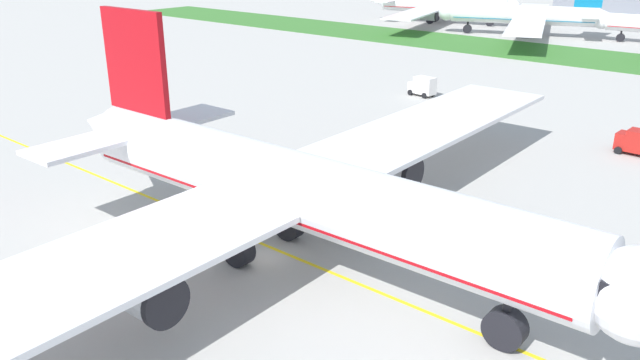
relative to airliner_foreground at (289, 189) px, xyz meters
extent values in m
plane|color=#ADAAA5|center=(-1.94, -0.80, -6.30)|extent=(600.00, 600.00, 0.00)
cube|color=yellow|center=(-1.94, 0.69, -6.29)|extent=(280.00, 0.36, 0.01)
cylinder|color=white|center=(0.79, 0.02, 0.17)|extent=(45.52, 6.72, 5.75)
cube|color=#B20C14|center=(0.79, 0.02, -0.83)|extent=(43.70, 6.22, 0.69)
sphere|color=white|center=(25.07, 0.54, 0.17)|extent=(5.46, 5.46, 5.46)
cone|color=white|center=(-24.50, -0.53, 0.60)|extent=(6.43, 5.02, 4.89)
cube|color=#B20C14|center=(-18.28, -0.39, 7.65)|extent=(8.18, 0.75, 9.20)
cube|color=white|center=(-19.31, 5.34, 1.04)|extent=(5.19, 9.30, 0.40)
cube|color=white|center=(-19.06, -6.16, 1.04)|extent=(5.19, 9.30, 0.40)
cube|color=white|center=(-1.98, 23.27, -0.55)|extent=(10.86, 41.07, 0.46)
cylinder|color=#B7BABF|center=(-0.42, 14.11, -2.29)|extent=(5.53, 3.28, 3.16)
cylinder|color=black|center=(2.31, 14.17, -2.29)|extent=(0.55, 3.33, 3.32)
cylinder|color=#B7BABF|center=(0.19, -14.11, -2.29)|extent=(5.53, 3.28, 3.16)
cylinder|color=black|center=(2.92, -14.06, -2.29)|extent=(0.55, 3.33, 3.32)
cylinder|color=black|center=(18.04, 0.39, -3.82)|extent=(0.60, 0.60, 2.23)
cylinder|color=black|center=(18.04, 0.39, -4.93)|extent=(2.76, 1.29, 2.73)
cylinder|color=black|center=(-2.91, 2.96, -3.82)|extent=(0.60, 0.60, 2.23)
cylinder|color=black|center=(-2.91, 2.96, -4.93)|extent=(2.76, 1.29, 2.73)
cylinder|color=black|center=(-2.78, -3.08, -3.82)|extent=(0.60, 0.60, 2.23)
cylinder|color=black|center=(-2.78, -3.08, -4.93)|extent=(2.76, 1.29, 2.73)
cube|color=black|center=(24.21, 0.52, 0.89)|extent=(2.10, 4.35, 1.03)
sphere|color=black|center=(-16.52, 2.46, 0.69)|extent=(0.40, 0.40, 0.40)
sphere|color=black|center=(-13.07, 2.54, 0.69)|extent=(0.40, 0.40, 0.40)
sphere|color=black|center=(-9.62, 2.61, 0.69)|extent=(0.40, 0.40, 0.40)
sphere|color=black|center=(-6.17, 2.68, 0.69)|extent=(0.40, 0.40, 0.40)
sphere|color=black|center=(-2.72, 2.76, 0.69)|extent=(0.40, 0.40, 0.40)
sphere|color=black|center=(0.73, 2.83, 0.69)|extent=(0.40, 0.40, 0.40)
sphere|color=black|center=(4.18, 2.91, 0.69)|extent=(0.40, 0.40, 0.40)
sphere|color=black|center=(7.63, 2.98, 0.69)|extent=(0.40, 0.40, 0.40)
sphere|color=black|center=(11.08, 3.05, 0.69)|extent=(0.40, 0.40, 0.40)
sphere|color=black|center=(14.53, 3.13, 0.69)|extent=(0.40, 0.40, 0.40)
sphere|color=black|center=(17.98, 3.20, 0.69)|extent=(0.40, 0.40, 0.40)
cylinder|color=black|center=(-8.31, -18.18, -5.91)|extent=(0.11, 0.11, 0.78)
cylinder|color=#BFE519|center=(-8.39, -18.07, -5.27)|extent=(0.09, 0.09, 0.50)
cylinder|color=black|center=(-8.21, -18.33, -5.91)|extent=(0.11, 0.11, 0.78)
cylinder|color=#BFE519|center=(-8.13, -18.44, -5.27)|extent=(0.09, 0.09, 0.50)
cube|color=#BFE519|center=(-8.26, -18.26, -5.24)|extent=(0.42, 0.46, 0.55)
sphere|color=brown|center=(-8.26, -18.26, -4.85)|extent=(0.21, 0.21, 0.21)
cylinder|color=black|center=(-1.82, 11.87, -5.87)|extent=(0.12, 0.12, 0.84)
cylinder|color=#BFE519|center=(-1.93, 11.97, -5.19)|extent=(0.10, 0.10, 0.54)
cylinder|color=black|center=(-1.67, 11.74, -5.87)|extent=(0.12, 0.12, 0.84)
cylinder|color=#BFE519|center=(-1.57, 11.64, -5.19)|extent=(0.10, 0.10, 0.54)
cube|color=#BFE519|center=(-1.75, 11.81, -5.16)|extent=(0.49, 0.48, 0.60)
sphere|color=brown|center=(-1.75, 11.81, -4.73)|extent=(0.23, 0.23, 0.23)
cube|color=#B21E19|center=(11.84, 46.30, -4.86)|extent=(1.46, 2.31, 1.98)
cube|color=#263347|center=(11.20, 46.32, -4.46)|extent=(0.15, 1.98, 0.87)
cylinder|color=black|center=(11.79, 45.12, -5.85)|extent=(0.91, 0.33, 0.90)
cylinder|color=black|center=(11.88, 47.48, -5.85)|extent=(0.91, 0.33, 0.90)
cube|color=white|center=(-21.32, 55.24, -4.48)|extent=(3.56, 2.45, 2.72)
cube|color=white|center=(-23.42, 55.51, -5.01)|extent=(1.53, 2.11, 1.67)
cube|color=#263347|center=(-24.02, 55.59, -4.68)|extent=(0.30, 1.71, 0.73)
cylinder|color=black|center=(-23.56, 54.50, -5.85)|extent=(0.93, 0.41, 0.90)
cylinder|color=black|center=(-23.29, 56.52, -5.85)|extent=(0.93, 0.41, 0.90)
cylinder|color=black|center=(-20.62, 54.12, -5.85)|extent=(0.93, 0.41, 0.90)
cylinder|color=black|center=(-20.36, 56.14, -5.85)|extent=(0.93, 0.41, 0.90)
cylinder|color=white|center=(-65.67, 137.88, -0.85)|extent=(37.17, 13.49, 4.84)
cube|color=#B20C14|center=(-65.67, 137.88, -1.70)|extent=(35.64, 12.77, 0.58)
sphere|color=white|center=(-46.37, 142.60, -0.85)|extent=(4.60, 4.60, 4.60)
cone|color=white|center=(-85.80, 132.97, -0.49)|extent=(6.15, 5.26, 4.11)
cube|color=white|center=(-80.38, 129.31, -0.12)|extent=(5.80, 8.49, 0.34)
cube|color=white|center=(-72.01, 156.01, -1.46)|extent=(15.84, 34.36, 0.39)
cube|color=white|center=(-62.94, 118.88, -1.46)|extent=(15.84, 34.36, 0.39)
cylinder|color=#B7BABF|center=(-69.14, 148.97, -2.92)|extent=(5.10, 3.68, 2.66)
cylinder|color=black|center=(-66.91, 149.52, -2.92)|extent=(1.05, 2.81, 2.79)
cylinder|color=#B7BABF|center=(-63.64, 126.44, -2.92)|extent=(5.10, 3.68, 2.66)
cylinder|color=black|center=(-61.41, 126.99, -2.92)|extent=(1.05, 2.81, 2.79)
cylinder|color=black|center=(-51.99, 141.23, -4.21)|extent=(0.51, 0.51, 1.88)
cylinder|color=black|center=(-51.99, 141.23, -5.15)|extent=(2.48, 1.55, 2.30)
cylinder|color=black|center=(-69.16, 139.65, -4.21)|extent=(0.51, 0.51, 1.88)
cylinder|color=black|center=(-69.16, 139.65, -5.15)|extent=(2.48, 1.55, 2.30)
cylinder|color=black|center=(-67.95, 134.71, -4.21)|extent=(0.51, 0.51, 1.88)
cylinder|color=black|center=(-67.95, 134.71, -5.15)|extent=(2.48, 1.55, 2.30)
cylinder|color=white|center=(-37.35, 129.17, -0.93)|extent=(35.70, 17.08, 4.77)
cube|color=#0C6B9E|center=(-37.35, 129.17, -1.76)|extent=(34.20, 16.22, 0.57)
sphere|color=white|center=(-55.60, 122.41, -0.93)|extent=(4.53, 4.53, 4.53)
cone|color=white|center=(-18.32, 136.22, -0.57)|extent=(6.33, 5.62, 4.05)
cube|color=white|center=(-20.71, 130.25, -0.21)|extent=(6.39, 8.54, 0.33)
cube|color=white|center=(-24.03, 139.19, -0.21)|extent=(6.39, 8.54, 0.33)
cube|color=white|center=(-29.15, 112.25, -1.53)|extent=(18.84, 33.41, 0.38)
cube|color=white|center=(-42.15, 147.36, -1.53)|extent=(18.84, 33.41, 0.38)
cylinder|color=#B7BABF|center=(-32.72, 118.76, -2.97)|extent=(5.16, 4.03, 2.62)
cylinder|color=black|center=(-34.84, 117.98, -2.97)|extent=(1.33, 2.72, 2.75)
cylinder|color=#B7BABF|center=(-40.62, 140.08, -2.97)|extent=(5.16, 4.03, 2.62)
cylinder|color=black|center=(-42.74, 139.30, -2.97)|extent=(1.33, 2.72, 2.75)
cylinder|color=black|center=(-50.29, 124.38, -4.24)|extent=(0.50, 0.50, 1.85)
cylinder|color=black|center=(-50.29, 124.38, -5.16)|extent=(2.48, 1.74, 2.27)
cylinder|color=black|center=(-33.76, 127.83, -4.24)|extent=(0.50, 0.50, 1.85)
cylinder|color=black|center=(-33.76, 127.83, -5.16)|extent=(2.48, 1.74, 2.27)
cylinder|color=black|center=(-35.50, 132.53, -4.24)|extent=(0.50, 0.50, 1.85)
cylinder|color=black|center=(-35.50, 132.53, -5.16)|extent=(2.48, 1.74, 2.27)
sphere|color=white|center=(-19.28, 135.00, -1.61)|extent=(3.96, 3.96, 3.96)
cylinder|color=black|center=(-14.46, 135.55, -4.50)|extent=(0.44, 0.44, 1.61)
cylinder|color=black|center=(-14.46, 135.55, -5.31)|extent=(2.07, 1.11, 1.98)
camera|label=1|loc=(31.01, -33.07, 18.22)|focal=35.62mm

